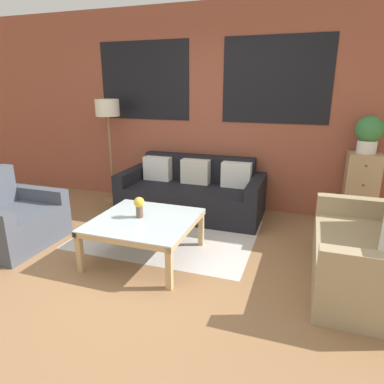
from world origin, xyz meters
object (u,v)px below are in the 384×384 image
at_px(couch_dark, 192,194).
at_px(drawer_cabinet, 360,191).
at_px(armchair_corner, 11,221).
at_px(coffee_table, 144,224).
at_px(settee_vintage, 369,254).
at_px(flower_vase, 139,205).
at_px(floor_lamp, 108,114).
at_px(potted_plant, 369,133).

distance_m(couch_dark, drawer_cabinet, 2.17).
bearing_deg(armchair_corner, coffee_table, 7.03).
bearing_deg(settee_vintage, flower_vase, -176.63).
height_order(coffee_table, flower_vase, flower_vase).
bearing_deg(floor_lamp, coffee_table, -49.16).
distance_m(couch_dark, flower_vase, 1.41).
bearing_deg(flower_vase, settee_vintage, 3.37).
bearing_deg(drawer_cabinet, coffee_table, -143.09).
height_order(couch_dark, settee_vintage, settee_vintage).
xyz_separation_m(couch_dark, floor_lamp, (-1.33, 0.09, 1.05)).
xyz_separation_m(coffee_table, potted_plant, (2.18, 1.64, 0.82)).
height_order(potted_plant, flower_vase, potted_plant).
distance_m(potted_plant, flower_vase, 2.84).
height_order(couch_dark, flower_vase, couch_dark).
height_order(floor_lamp, potted_plant, floor_lamp).
bearing_deg(coffee_table, drawer_cabinet, 36.91).
relative_size(settee_vintage, potted_plant, 3.32).
xyz_separation_m(coffee_table, floor_lamp, (-1.29, 1.50, 0.96)).
xyz_separation_m(armchair_corner, flower_vase, (1.51, 0.22, 0.28)).
height_order(settee_vintage, coffee_table, settee_vintage).
relative_size(armchair_corner, potted_plant, 2.13).
height_order(settee_vintage, floor_lamp, floor_lamp).
relative_size(drawer_cabinet, flower_vase, 4.37).
bearing_deg(couch_dark, potted_plant, 6.13).
bearing_deg(flower_vase, couch_dark, 85.81).
relative_size(coffee_table, flower_vase, 4.62).
distance_m(floor_lamp, drawer_cabinet, 3.58).
distance_m(drawer_cabinet, flower_vase, 2.77).
xyz_separation_m(armchair_corner, floor_lamp, (0.28, 1.69, 1.06)).
bearing_deg(drawer_cabinet, settee_vintage, -92.59).
xyz_separation_m(settee_vintage, potted_plant, (0.07, 1.48, 0.89)).
xyz_separation_m(couch_dark, settee_vintage, (2.08, -1.25, 0.02)).
distance_m(floor_lamp, potted_plant, 3.48).
relative_size(floor_lamp, flower_vase, 7.12).
height_order(drawer_cabinet, flower_vase, drawer_cabinet).
distance_m(coffee_table, floor_lamp, 2.20).
bearing_deg(flower_vase, floor_lamp, 129.94).
distance_m(armchair_corner, potted_plant, 4.28).
bearing_deg(drawer_cabinet, floor_lamp, -177.66).
bearing_deg(armchair_corner, couch_dark, 44.91).
relative_size(coffee_table, drawer_cabinet, 1.06).
height_order(settee_vintage, potted_plant, potted_plant).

